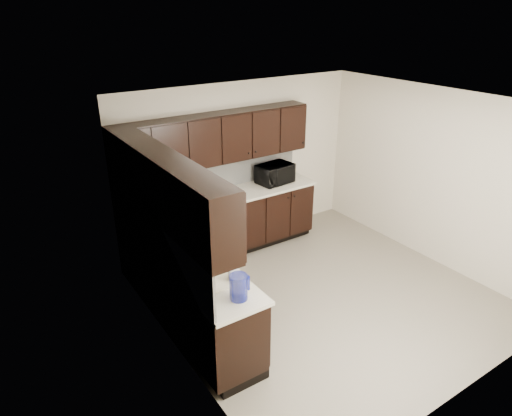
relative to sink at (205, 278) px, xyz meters
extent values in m
plane|color=gray|center=(1.68, 0.01, -0.88)|extent=(4.00, 4.00, 0.00)
plane|color=white|center=(1.68, 0.01, 1.62)|extent=(4.00, 4.00, 0.00)
cube|color=beige|center=(1.68, 2.01, 0.37)|extent=(4.00, 0.02, 2.50)
cube|color=beige|center=(-0.32, 0.01, 0.37)|extent=(0.02, 4.00, 2.50)
cube|color=beige|center=(3.68, 0.01, 0.37)|extent=(0.02, 4.00, 2.50)
cube|color=beige|center=(1.68, -1.99, 0.37)|extent=(4.00, 0.02, 2.50)
cube|color=black|center=(1.18, 1.71, -0.43)|extent=(3.00, 0.60, 0.90)
cube|color=black|center=(-0.02, 0.31, -0.43)|extent=(0.60, 2.20, 0.90)
cube|color=black|center=(1.18, 1.74, -0.83)|extent=(3.00, 0.54, 0.10)
cube|color=black|center=(0.01, 0.31, -0.83)|extent=(0.54, 2.20, 0.10)
cube|color=beige|center=(1.18, 1.71, 0.04)|extent=(3.03, 0.63, 0.04)
cube|color=beige|center=(-0.02, 0.31, 0.04)|extent=(0.63, 2.23, 0.04)
cube|color=beige|center=(1.18, 2.00, 0.30)|extent=(3.00, 0.02, 0.48)
cube|color=beige|center=(-0.31, 0.61, 0.30)|extent=(0.02, 2.80, 0.48)
cube|color=black|center=(1.18, 1.85, 0.89)|extent=(3.00, 0.33, 0.70)
cube|color=black|center=(-0.15, 0.45, 0.89)|extent=(0.33, 2.47, 0.70)
cube|color=beige|center=(0.98, 1.42, -0.38)|extent=(0.58, 0.02, 0.78)
cube|color=beige|center=(0.98, 1.42, -0.04)|extent=(0.58, 0.03, 0.08)
cylinder|color=black|center=(0.98, 1.40, -0.04)|extent=(0.04, 0.02, 0.04)
cube|color=beige|center=(0.00, 0.01, 0.06)|extent=(0.54, 0.82, 0.03)
cube|color=beige|center=(0.00, -0.19, -0.02)|extent=(0.42, 0.34, 0.16)
cube|color=beige|center=(0.00, 0.21, -0.02)|extent=(0.42, 0.34, 0.16)
cylinder|color=silver|center=(-0.22, 0.01, 0.19)|extent=(0.03, 0.03, 0.26)
cylinder|color=silver|center=(-0.17, 0.01, 0.31)|extent=(0.14, 0.02, 0.02)
cylinder|color=#B2B2B7|center=(0.00, -0.19, 0.01)|extent=(0.20, 0.20, 0.10)
imported|color=black|center=(2.14, 1.73, 0.21)|extent=(0.58, 0.43, 0.30)
imported|color=gray|center=(0.18, -0.28, 0.17)|extent=(0.12, 0.12, 0.22)
imported|color=gray|center=(-0.19, 0.91, 0.19)|extent=(0.12, 0.12, 0.27)
cube|color=silver|center=(0.10, 1.71, 0.17)|extent=(0.40, 0.32, 0.23)
cube|color=white|center=(0.00, 1.14, 0.16)|extent=(0.52, 0.39, 0.20)
cylinder|color=navy|center=(0.06, -0.58, 0.19)|extent=(0.21, 0.21, 0.26)
cylinder|color=#0C8C77|center=(0.20, 0.60, 0.17)|extent=(0.10, 0.10, 0.22)
cylinder|color=white|center=(0.10, 0.85, 0.21)|extent=(0.14, 0.14, 0.30)
camera|label=1|loc=(-1.80, -3.67, 2.61)|focal=32.00mm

